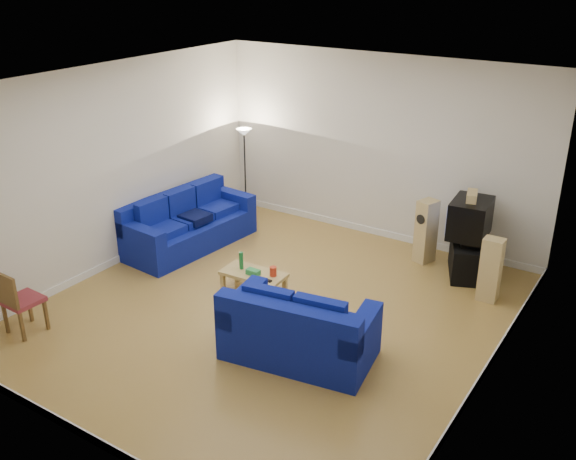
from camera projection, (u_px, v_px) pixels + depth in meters
The scene contains 16 objects.
room at pixel (272, 209), 8.49m from camera, with size 6.01×6.51×3.21m.
sofa_three_seat at pixel (187, 227), 11.04m from camera, with size 1.22×2.44×0.91m.
sofa_loveseat at pixel (298, 334), 7.90m from camera, with size 1.96×1.29×0.91m.
coffee_table at pixel (254, 276), 9.45m from camera, with size 0.98×0.52×0.35m.
bottle at pixel (241, 261), 9.49m from camera, with size 0.06×0.06×0.27m, color #197233.
tissue_box at pixel (253, 272), 9.35m from camera, with size 0.20×0.11×0.08m, color green.
red_canister at pixel (273, 271), 9.30m from camera, with size 0.10×0.10×0.14m, color red.
remote at pixel (266, 280), 9.19m from camera, with size 0.17×0.05×0.02m, color black.
tv_stand at pixel (467, 259), 10.02m from camera, with size 0.90×0.50×0.55m, color black.
av_receiver at pixel (471, 240), 9.88m from camera, with size 0.44×0.36×0.10m, color black.
television at pixel (470, 218), 9.80m from camera, with size 0.64×0.81×0.58m.
centre_speaker at pixel (472, 196), 9.66m from camera, with size 0.37×0.15×0.13m, color #D5B973.
speaker_left at pixel (426, 231), 10.38m from camera, with size 0.33×0.37×1.06m.
speaker_right at pixel (490, 270), 9.20m from camera, with size 0.30×0.23×0.97m.
floor_lamp at pixel (244, 145), 11.83m from camera, with size 0.29×0.29×1.72m.
dining_chair at pixel (18, 299), 8.35m from camera, with size 0.46×0.46×0.93m.
Camera 1 is at (4.50, -6.51, 4.64)m, focal length 40.00 mm.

